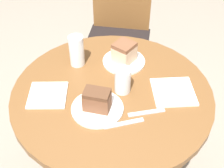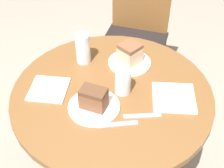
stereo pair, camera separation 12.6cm
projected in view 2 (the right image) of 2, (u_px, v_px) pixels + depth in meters
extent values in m
cylinder|color=brown|center=(112.00, 144.00, 1.53)|extent=(0.09, 0.09, 0.66)
cylinder|color=brown|center=(112.00, 94.00, 1.30)|extent=(0.84, 0.84, 0.03)
cylinder|color=brown|center=(95.00, 89.00, 2.05)|extent=(0.04, 0.04, 0.41)
cylinder|color=brown|center=(149.00, 100.00, 1.97)|extent=(0.04, 0.04, 0.41)
cylinder|color=brown|center=(114.00, 52.00, 2.36)|extent=(0.04, 0.04, 0.41)
cylinder|color=brown|center=(161.00, 60.00, 2.28)|extent=(0.04, 0.04, 0.41)
cube|color=black|center=(131.00, 48.00, 2.02)|extent=(0.42, 0.48, 0.03)
cylinder|color=white|center=(94.00, 107.00, 1.22)|extent=(0.20, 0.20, 0.01)
cylinder|color=white|center=(130.00, 63.00, 1.43)|extent=(0.19, 0.19, 0.01)
cube|color=brown|center=(94.00, 100.00, 1.19)|extent=(0.10, 0.07, 0.07)
cube|color=brown|center=(93.00, 92.00, 1.16)|extent=(0.10, 0.07, 0.02)
cube|color=beige|center=(130.00, 55.00, 1.40)|extent=(0.12, 0.12, 0.07)
cube|color=brown|center=(130.00, 47.00, 1.37)|extent=(0.11, 0.11, 0.02)
cylinder|color=beige|center=(123.00, 85.00, 1.27)|extent=(0.06, 0.06, 0.07)
cylinder|color=white|center=(123.00, 81.00, 1.26)|extent=(0.07, 0.07, 0.11)
cylinder|color=silver|center=(83.00, 52.00, 1.41)|extent=(0.06, 0.06, 0.10)
cylinder|color=white|center=(83.00, 48.00, 1.40)|extent=(0.07, 0.07, 0.14)
cube|color=white|center=(174.00, 98.00, 1.26)|extent=(0.21, 0.21, 0.01)
cube|color=silver|center=(117.00, 124.00, 1.16)|extent=(0.15, 0.08, 0.00)
cube|color=silver|center=(142.00, 116.00, 1.19)|extent=(0.14, 0.07, 0.00)
cube|color=white|center=(49.00, 89.00, 1.30)|extent=(0.18, 0.18, 0.01)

